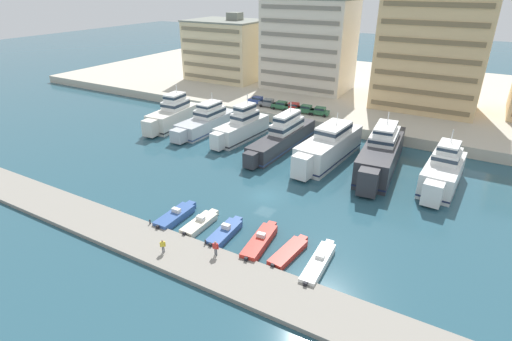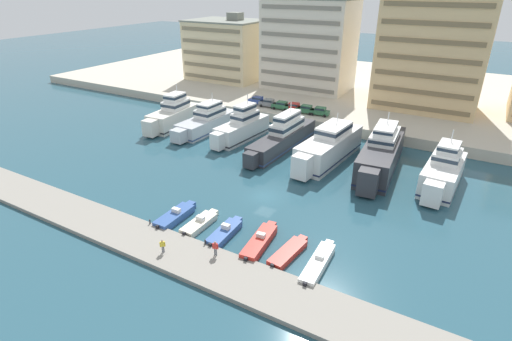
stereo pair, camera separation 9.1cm
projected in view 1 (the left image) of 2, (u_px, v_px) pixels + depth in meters
The scene contains 29 objects.
ground_plane at pixel (265, 197), 56.66m from camera, with size 400.00×400.00×0.00m, color #285160.
quay_promenade at pixel (381, 91), 106.57m from camera, with size 180.00×70.00×2.01m, color beige.
pier_dock at pixel (191, 260), 43.46m from camera, with size 120.00×6.03×0.52m, color gray.
yacht_ivory_far_left at pixel (173, 115), 82.89m from camera, with size 5.38×15.85×8.56m.
yacht_silver_left at pixel (206, 121), 80.74m from camera, with size 5.33×17.91×7.43m.
yacht_white_mid_left at pixel (242, 127), 76.27m from camera, with size 5.10×15.80×8.43m.
yacht_charcoal_center_left at pixel (283, 136), 72.30m from camera, with size 4.62×22.34×8.01m.
yacht_white_center at pixel (328, 147), 67.06m from camera, with size 6.43×19.86×7.74m.
yacht_charcoal_center_right at pixel (381, 153), 64.02m from camera, with size 6.52×22.33×8.74m.
yacht_white_mid_right at pixel (443, 172), 58.46m from camera, with size 5.17×15.40×8.33m.
motorboat_blue_far_left at pixel (176, 216), 51.09m from camera, with size 2.11×7.10×1.47m.
motorboat_cream_left at pixel (200, 223), 49.69m from camera, with size 1.94×6.46×1.31m.
motorboat_blue_mid_left at pixel (225, 232), 47.80m from camera, with size 2.11×6.75×1.45m.
motorboat_red_center_left at pixel (260, 242), 46.03m from camera, with size 2.58×8.02×1.46m.
motorboat_red_center at pixel (289, 252), 44.43m from camera, with size 2.41×6.88×0.82m.
motorboat_white_center_right at pixel (318, 263), 42.57m from camera, with size 2.02×8.30×1.30m.
car_blue_far_left at pixel (257, 100), 91.40m from camera, with size 4.11×1.95×1.80m.
car_grey_left at pixel (268, 103), 89.44m from camera, with size 4.22×2.17×1.80m.
car_green_mid_left at pixel (281, 105), 87.68m from camera, with size 4.14×2.00×1.80m.
car_red_center_left at pixel (293, 107), 86.69m from camera, with size 4.24×2.23×1.80m.
car_green_center at pixel (306, 109), 85.07m from camera, with size 4.17×2.06×1.80m.
car_green_center_right at pixel (320, 111), 83.77m from camera, with size 4.22×2.17×1.80m.
apartment_block_far_left at pixel (227, 50), 113.04m from camera, with size 20.47×15.86×18.00m.
apartment_block_left at pixel (309, 45), 100.89m from camera, with size 22.05×13.75×24.10m.
apartment_block_mid_left at pixel (432, 53), 84.21m from camera, with size 21.75×13.71×25.74m.
pedestrian_near_edge at pixel (216, 247), 43.31m from camera, with size 0.66×0.37×1.77m.
pedestrian_mid_deck at pixel (163, 245), 43.82m from camera, with size 0.49×0.45×1.60m.
bollard_west at pixel (150, 222), 49.24m from camera, with size 0.20×0.20×0.61m.
bollard_west_mid at pixel (205, 242), 45.43m from camera, with size 0.20×0.20×0.61m.
Camera 1 is at (23.59, -43.59, 27.74)m, focal length 28.00 mm.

